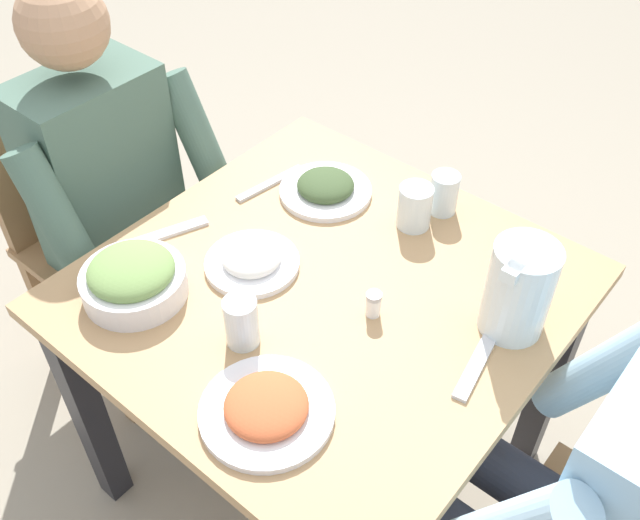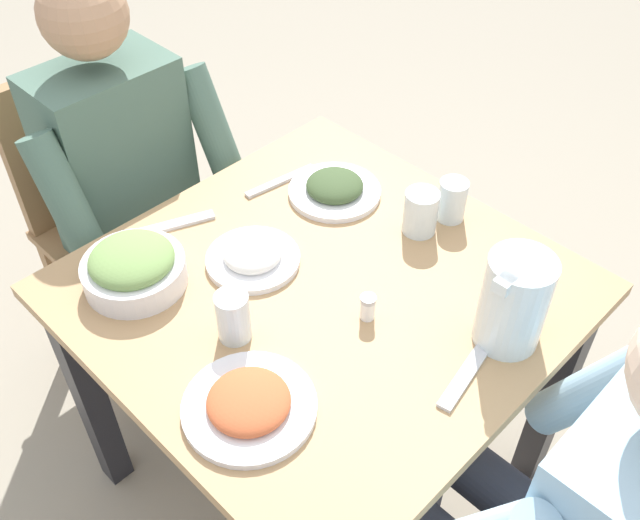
{
  "view_description": "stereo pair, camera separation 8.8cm",
  "coord_description": "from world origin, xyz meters",
  "px_view_note": "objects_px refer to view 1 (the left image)",
  "views": [
    {
      "loc": [
        -0.76,
        -0.62,
        1.7
      ],
      "look_at": [
        0.03,
        0.04,
        0.72
      ],
      "focal_mm": 39.78,
      "sensor_mm": 36.0,
      "label": 1
    },
    {
      "loc": [
        -0.7,
        -0.69,
        1.7
      ],
      "look_at": [
        0.03,
        0.04,
        0.72
      ],
      "focal_mm": 39.78,
      "sensor_mm": 36.0,
      "label": 2
    }
  ],
  "objects_px": {
    "dining_table": "(324,325)",
    "plate_dolmas": "(326,188)",
    "plate_yoghurt": "(252,260)",
    "water_glass_center": "(242,322)",
    "diner_near": "(575,487)",
    "plate_rice_curry": "(267,408)",
    "salad_bowl": "(133,278)",
    "water_glass_far_right": "(444,193)",
    "water_glass_by_pitcher": "(415,207)",
    "chair_far": "(92,218)",
    "water_pitcher": "(519,289)",
    "diner_far": "(130,207)",
    "salt_shaker": "(373,305)"
  },
  "relations": [
    {
      "from": "plate_yoghurt",
      "to": "water_glass_center",
      "type": "distance_m",
      "value": 0.2
    },
    {
      "from": "water_pitcher",
      "to": "plate_rice_curry",
      "type": "bearing_deg",
      "value": 153.98
    },
    {
      "from": "diner_far",
      "to": "chair_far",
      "type": "bearing_deg",
      "value": 90.0
    },
    {
      "from": "salad_bowl",
      "to": "diner_near",
      "type": "bearing_deg",
      "value": -75.58
    },
    {
      "from": "diner_near",
      "to": "salt_shaker",
      "type": "height_order",
      "value": "diner_near"
    },
    {
      "from": "plate_rice_curry",
      "to": "plate_dolmas",
      "type": "xyz_separation_m",
      "value": [
        0.52,
        0.3,
        0.0
      ]
    },
    {
      "from": "plate_yoghurt",
      "to": "chair_far",
      "type": "bearing_deg",
      "value": 88.94
    },
    {
      "from": "diner_far",
      "to": "plate_dolmas",
      "type": "xyz_separation_m",
      "value": [
        0.27,
        -0.38,
        0.09
      ]
    },
    {
      "from": "salad_bowl",
      "to": "water_glass_far_right",
      "type": "xyz_separation_m",
      "value": [
        0.6,
        -0.32,
        0.01
      ]
    },
    {
      "from": "dining_table",
      "to": "plate_dolmas",
      "type": "height_order",
      "value": "plate_dolmas"
    },
    {
      "from": "salad_bowl",
      "to": "plate_rice_curry",
      "type": "height_order",
      "value": "salad_bowl"
    },
    {
      "from": "chair_far",
      "to": "plate_dolmas",
      "type": "distance_m",
      "value": 0.69
    },
    {
      "from": "plate_dolmas",
      "to": "water_glass_by_pitcher",
      "type": "bearing_deg",
      "value": -79.82
    },
    {
      "from": "plate_dolmas",
      "to": "water_glass_center",
      "type": "bearing_deg",
      "value": -159.49
    },
    {
      "from": "diner_near",
      "to": "plate_dolmas",
      "type": "relative_size",
      "value": 5.52
    },
    {
      "from": "water_glass_far_right",
      "to": "water_glass_center",
      "type": "height_order",
      "value": "water_glass_center"
    },
    {
      "from": "dining_table",
      "to": "water_glass_far_right",
      "type": "xyz_separation_m",
      "value": [
        0.35,
        -0.05,
        0.17
      ]
    },
    {
      "from": "diner_near",
      "to": "plate_rice_curry",
      "type": "height_order",
      "value": "diner_near"
    },
    {
      "from": "dining_table",
      "to": "diner_near",
      "type": "relative_size",
      "value": 0.75
    },
    {
      "from": "water_glass_far_right",
      "to": "water_glass_center",
      "type": "bearing_deg",
      "value": 172.39
    },
    {
      "from": "diner_near",
      "to": "salad_bowl",
      "type": "relative_size",
      "value": 5.71
    },
    {
      "from": "water_pitcher",
      "to": "plate_rice_curry",
      "type": "height_order",
      "value": "water_pitcher"
    },
    {
      "from": "chair_far",
      "to": "dining_table",
      "type": "bearing_deg",
      "value": -87.01
    },
    {
      "from": "chair_far",
      "to": "plate_yoghurt",
      "type": "distance_m",
      "value": 0.67
    },
    {
      "from": "plate_rice_curry",
      "to": "diner_far",
      "type": "bearing_deg",
      "value": 69.8
    },
    {
      "from": "plate_yoghurt",
      "to": "salt_shaker",
      "type": "distance_m",
      "value": 0.27
    },
    {
      "from": "diner_near",
      "to": "plate_yoghurt",
      "type": "distance_m",
      "value": 0.72
    },
    {
      "from": "diner_near",
      "to": "water_pitcher",
      "type": "bearing_deg",
      "value": 52.78
    },
    {
      "from": "water_pitcher",
      "to": "plate_yoghurt",
      "type": "xyz_separation_m",
      "value": [
        -0.19,
        0.48,
        -0.08
      ]
    },
    {
      "from": "plate_rice_curry",
      "to": "plate_yoghurt",
      "type": "distance_m",
      "value": 0.36
    },
    {
      "from": "plate_yoghurt",
      "to": "water_glass_by_pitcher",
      "type": "height_order",
      "value": "water_glass_by_pitcher"
    },
    {
      "from": "diner_far",
      "to": "water_glass_by_pitcher",
      "type": "bearing_deg",
      "value": -63.0
    },
    {
      "from": "water_glass_far_right",
      "to": "salt_shaker",
      "type": "height_order",
      "value": "water_glass_far_right"
    },
    {
      "from": "plate_yoghurt",
      "to": "salt_shaker",
      "type": "xyz_separation_m",
      "value": [
        0.05,
        -0.27,
        0.01
      ]
    },
    {
      "from": "diner_near",
      "to": "diner_far",
      "type": "distance_m",
      "value": 1.14
    },
    {
      "from": "chair_far",
      "to": "salad_bowl",
      "type": "height_order",
      "value": "chair_far"
    },
    {
      "from": "plate_rice_curry",
      "to": "water_glass_center",
      "type": "height_order",
      "value": "water_glass_center"
    },
    {
      "from": "chair_far",
      "to": "water_glass_far_right",
      "type": "relative_size",
      "value": 9.15
    },
    {
      "from": "water_pitcher",
      "to": "salad_bowl",
      "type": "bearing_deg",
      "value": 123.47
    },
    {
      "from": "dining_table",
      "to": "salad_bowl",
      "type": "xyz_separation_m",
      "value": [
        -0.25,
        0.27,
        0.16
      ]
    },
    {
      "from": "plate_rice_curry",
      "to": "water_glass_center",
      "type": "distance_m",
      "value": 0.17
    },
    {
      "from": "dining_table",
      "to": "salt_shaker",
      "type": "height_order",
      "value": "salt_shaker"
    },
    {
      "from": "diner_near",
      "to": "water_glass_far_right",
      "type": "bearing_deg",
      "value": 53.51
    },
    {
      "from": "water_glass_far_right",
      "to": "water_glass_center",
      "type": "distance_m",
      "value": 0.55
    },
    {
      "from": "salad_bowl",
      "to": "water_glass_center",
      "type": "distance_m",
      "value": 0.25
    },
    {
      "from": "dining_table",
      "to": "water_pitcher",
      "type": "distance_m",
      "value": 0.42
    },
    {
      "from": "water_glass_far_right",
      "to": "water_glass_by_pitcher",
      "type": "xyz_separation_m",
      "value": [
        -0.08,
        0.02,
        0.0
      ]
    },
    {
      "from": "diner_far",
      "to": "water_glass_center",
      "type": "distance_m",
      "value": 0.58
    },
    {
      "from": "plate_yoghurt",
      "to": "plate_rice_curry",
      "type": "bearing_deg",
      "value": -132.23
    },
    {
      "from": "salad_bowl",
      "to": "water_glass_by_pitcher",
      "type": "xyz_separation_m",
      "value": [
        0.52,
        -0.3,
        0.01
      ]
    }
  ]
}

